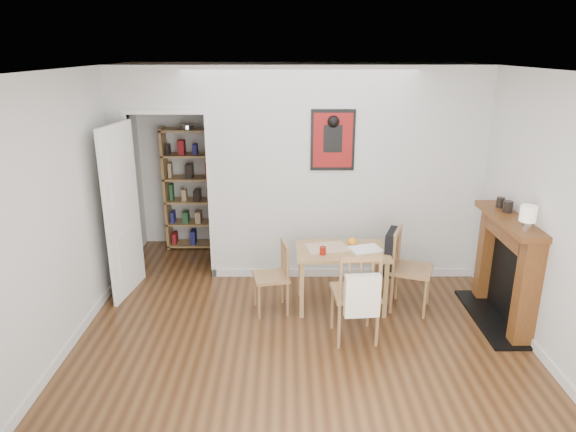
{
  "coord_description": "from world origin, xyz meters",
  "views": [
    {
      "loc": [
        -0.14,
        -4.66,
        2.78
      ],
      "look_at": [
        -0.13,
        0.6,
        1.06
      ],
      "focal_mm": 32.0,
      "sensor_mm": 36.0,
      "label": 1
    }
  ],
  "objects_px": {
    "chair_right": "(410,269)",
    "fireplace": "(507,266)",
    "dining_table": "(342,257)",
    "mantel_lamp": "(528,215)",
    "chair_front": "(355,294)",
    "bookshelf": "(191,190)",
    "ceramic_jar_b": "(501,202)",
    "red_glass": "(323,251)",
    "ceramic_jar_a": "(508,207)",
    "chair_left": "(271,277)",
    "orange_fruit": "(352,241)",
    "notebook": "(365,249)"
  },
  "relations": [
    {
      "from": "chair_right",
      "to": "fireplace",
      "type": "height_order",
      "value": "fireplace"
    },
    {
      "from": "dining_table",
      "to": "mantel_lamp",
      "type": "height_order",
      "value": "mantel_lamp"
    },
    {
      "from": "chair_front",
      "to": "bookshelf",
      "type": "bearing_deg",
      "value": 128.97
    },
    {
      "from": "dining_table",
      "to": "ceramic_jar_b",
      "type": "relative_size",
      "value": 9.22
    },
    {
      "from": "dining_table",
      "to": "chair_front",
      "type": "bearing_deg",
      "value": -84.32
    },
    {
      "from": "mantel_lamp",
      "to": "ceramic_jar_b",
      "type": "relative_size",
      "value": 2.16
    },
    {
      "from": "fireplace",
      "to": "red_glass",
      "type": "bearing_deg",
      "value": 175.04
    },
    {
      "from": "fireplace",
      "to": "chair_right",
      "type": "bearing_deg",
      "value": 165.42
    },
    {
      "from": "fireplace",
      "to": "dining_table",
      "type": "bearing_deg",
      "value": 169.81
    },
    {
      "from": "chair_front",
      "to": "ceramic_jar_a",
      "type": "height_order",
      "value": "ceramic_jar_a"
    },
    {
      "from": "chair_left",
      "to": "chair_right",
      "type": "height_order",
      "value": "chair_right"
    },
    {
      "from": "fireplace",
      "to": "mantel_lamp",
      "type": "distance_m",
      "value": 0.79
    },
    {
      "from": "dining_table",
      "to": "red_glass",
      "type": "distance_m",
      "value": 0.29
    },
    {
      "from": "fireplace",
      "to": "red_glass",
      "type": "relative_size",
      "value": 14.2
    },
    {
      "from": "chair_right",
      "to": "mantel_lamp",
      "type": "xyz_separation_m",
      "value": [
        0.89,
        -0.64,
        0.83
      ]
    },
    {
      "from": "orange_fruit",
      "to": "chair_left",
      "type": "bearing_deg",
      "value": -164.83
    },
    {
      "from": "chair_right",
      "to": "ceramic_jar_b",
      "type": "distance_m",
      "value": 1.19
    },
    {
      "from": "chair_front",
      "to": "ceramic_jar_b",
      "type": "xyz_separation_m",
      "value": [
        1.61,
        0.7,
        0.72
      ]
    },
    {
      "from": "bookshelf",
      "to": "notebook",
      "type": "distance_m",
      "value": 2.9
    },
    {
      "from": "red_glass",
      "to": "orange_fruit",
      "type": "distance_m",
      "value": 0.44
    },
    {
      "from": "chair_left",
      "to": "orange_fruit",
      "type": "distance_m",
      "value": 0.99
    },
    {
      "from": "bookshelf",
      "to": "mantel_lamp",
      "type": "bearing_deg",
      "value": -35.16
    },
    {
      "from": "chair_right",
      "to": "ceramic_jar_a",
      "type": "height_order",
      "value": "ceramic_jar_a"
    },
    {
      "from": "chair_right",
      "to": "red_glass",
      "type": "bearing_deg",
      "value": -175.24
    },
    {
      "from": "fireplace",
      "to": "notebook",
      "type": "height_order",
      "value": "fireplace"
    },
    {
      "from": "orange_fruit",
      "to": "mantel_lamp",
      "type": "relative_size",
      "value": 0.37
    },
    {
      "from": "chair_front",
      "to": "notebook",
      "type": "xyz_separation_m",
      "value": [
        0.19,
        0.67,
        0.2
      ]
    },
    {
      "from": "chair_front",
      "to": "dining_table",
      "type": "bearing_deg",
      "value": 95.68
    },
    {
      "from": "notebook",
      "to": "ceramic_jar_a",
      "type": "bearing_deg",
      "value": -5.63
    },
    {
      "from": "notebook",
      "to": "ceramic_jar_a",
      "type": "xyz_separation_m",
      "value": [
        1.43,
        -0.14,
        0.53
      ]
    },
    {
      "from": "chair_left",
      "to": "bookshelf",
      "type": "bearing_deg",
      "value": 121.31
    },
    {
      "from": "red_glass",
      "to": "ceramic_jar_a",
      "type": "height_order",
      "value": "ceramic_jar_a"
    },
    {
      "from": "notebook",
      "to": "red_glass",
      "type": "bearing_deg",
      "value": -164.44
    },
    {
      "from": "ceramic_jar_a",
      "to": "fireplace",
      "type": "bearing_deg",
      "value": -86.46
    },
    {
      "from": "ceramic_jar_b",
      "to": "bookshelf",
      "type": "bearing_deg",
      "value": 153.48
    },
    {
      "from": "chair_left",
      "to": "orange_fruit",
      "type": "bearing_deg",
      "value": 15.17
    },
    {
      "from": "chair_right",
      "to": "orange_fruit",
      "type": "height_order",
      "value": "chair_right"
    },
    {
      "from": "orange_fruit",
      "to": "chair_right",
      "type": "bearing_deg",
      "value": -17.08
    },
    {
      "from": "bookshelf",
      "to": "dining_table",
      "type": "bearing_deg",
      "value": -43.11
    },
    {
      "from": "chair_right",
      "to": "fireplace",
      "type": "distance_m",
      "value": 0.99
    },
    {
      "from": "chair_right",
      "to": "notebook",
      "type": "height_order",
      "value": "chair_right"
    },
    {
      "from": "bookshelf",
      "to": "orange_fruit",
      "type": "height_order",
      "value": "bookshelf"
    },
    {
      "from": "chair_right",
      "to": "bookshelf",
      "type": "relative_size",
      "value": 0.53
    },
    {
      "from": "dining_table",
      "to": "ceramic_jar_a",
      "type": "distance_m",
      "value": 1.8
    },
    {
      "from": "chair_right",
      "to": "orange_fruit",
      "type": "distance_m",
      "value": 0.69
    },
    {
      "from": "dining_table",
      "to": "ceramic_jar_a",
      "type": "bearing_deg",
      "value": -4.98
    },
    {
      "from": "mantel_lamp",
      "to": "ceramic_jar_b",
      "type": "height_order",
      "value": "mantel_lamp"
    },
    {
      "from": "ceramic_jar_a",
      "to": "chair_right",
      "type": "bearing_deg",
      "value": 174.59
    },
    {
      "from": "bookshelf",
      "to": "chair_left",
      "type": "bearing_deg",
      "value": -58.69
    },
    {
      "from": "orange_fruit",
      "to": "ceramic_jar_b",
      "type": "height_order",
      "value": "ceramic_jar_b"
    }
  ]
}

